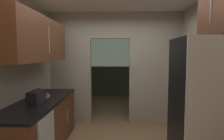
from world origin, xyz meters
The scene contains 7 objects.
kitchen_partition centered at (0.04, 1.67, 1.43)m, with size 3.16×0.12×2.67m.
adjoining_room_shell centered at (0.00, 3.75, 1.33)m, with size 3.16×3.16×2.67m.
refrigerator centered at (1.18, -0.58, 0.93)m, with size 0.77×0.74×1.87m.
lower_cabinet_run centered at (-1.24, 0.17, 0.45)m, with size 0.68×2.13×0.89m.
upper_cabinet_counterside centered at (-1.24, 0.17, 1.91)m, with size 0.36×1.91×0.72m.
boombox centered at (-1.21, -0.04, 1.00)m, with size 0.18×0.35×0.23m.
book_stack centered at (-1.22, 0.32, 0.94)m, with size 0.13×0.16×0.09m.
Camera 1 is at (0.08, -2.89, 1.67)m, focal length 30.05 mm.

